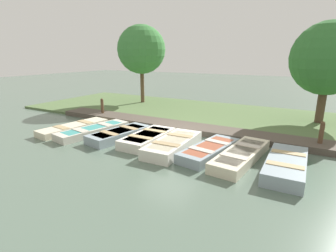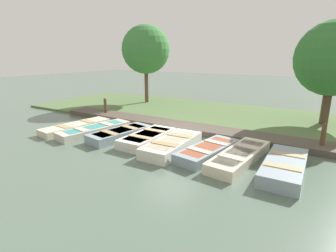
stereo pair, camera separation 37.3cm
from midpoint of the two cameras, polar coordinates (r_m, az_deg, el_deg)
The scene contains 15 objects.
ground_plane at distance 11.73m, azimuth 1.06°, elevation -2.49°, with size 80.00×80.00×0.00m, color #566B5B.
shore_bank at distance 16.09m, azimuth 10.04°, elevation 2.40°, with size 8.00×24.00×0.12m.
dock_walkway at distance 12.94m, azimuth 4.34°, elevation -0.23°, with size 1.34×15.26×0.27m.
rowboat_0 at distance 13.58m, azimuth -18.63°, elevation -0.12°, with size 3.54×1.44×0.33m.
rowboat_1 at distance 12.72m, azimuth -14.85°, elevation -0.79°, with size 3.63×1.63×0.35m.
rowboat_2 at distance 11.74m, azimuth -9.51°, elevation -1.68°, with size 3.07×1.58×0.40m.
rowboat_3 at distance 11.03m, azimuth -3.44°, elevation -2.57°, with size 2.81×1.19×0.41m.
rowboat_4 at distance 10.16m, azimuth 1.99°, elevation -4.04°, with size 3.12×1.23×0.44m.
rowboat_5 at distance 9.75m, azimuth 9.80°, elevation -5.30°, with size 3.09×1.52×0.38m.
rowboat_6 at distance 9.49m, azimuth 16.44°, elevation -6.29°, with size 3.56×1.37×0.38m.
rowboat_7 at distance 9.08m, azimuth 25.10°, elevation -7.96°, with size 3.02×1.17×0.44m.
mooring_post_near at distance 15.86m, azimuth -12.80°, elevation 3.95°, with size 0.17×0.17×1.13m.
mooring_post_far at distance 11.57m, azimuth 31.47°, elevation -2.09°, with size 0.17×0.17×1.13m.
park_tree_far_left at distance 19.65m, azimuth -4.30°, elevation 16.23°, with size 3.45×3.45×5.67m.
park_tree_left at distance 15.52m, azimuth 32.94°, elevation 12.17°, with size 3.65×3.65×5.23m.
Camera 2 is at (9.58, 5.75, 3.57)m, focal length 28.00 mm.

